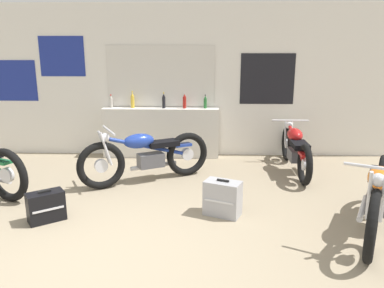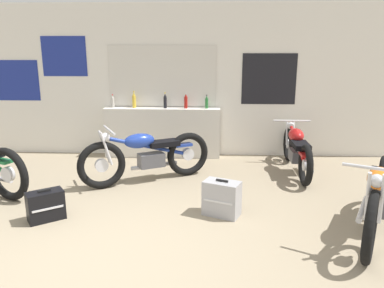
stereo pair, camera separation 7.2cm
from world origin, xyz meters
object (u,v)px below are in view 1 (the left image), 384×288
Objects in this scene: bottle_leftmost at (111,102)px; motorcycle_orange at (377,196)px; motorcycle_blue at (146,156)px; bottle_left_center at (133,100)px; hard_case_silver at (223,198)px; hard_case_black at (46,206)px; motorcycle_red at (296,149)px; bottle_right_center at (184,101)px; bottle_center at (164,101)px; bottle_rightmost at (205,102)px.

motorcycle_orange is (3.64, -3.00, -0.60)m from bottle_leftmost.
bottle_leftmost reaches higher than motorcycle_blue.
bottle_leftmost is 0.41m from bottle_left_center.
hard_case_black is (-2.10, -0.23, -0.04)m from hard_case_silver.
bottle_right_center is at bearing 156.17° from motorcycle_red.
bottle_right_center is 3.79m from motorcycle_orange.
bottle_center is 0.77m from bottle_rightmost.
motorcycle_orange is at bearing -79.81° from motorcycle_red.
motorcycle_red is (3.25, -0.86, -0.65)m from bottle_leftmost.
bottle_rightmost is 0.13× the size of motorcycle_red.
bottle_leftmost is 0.85× the size of bottle_right_center.
bottle_rightmost is (1.75, -0.02, 0.00)m from bottle_leftmost.
bottle_center reaches higher than hard_case_silver.
bottle_left_center reaches higher than bottle_leftmost.
hard_case_silver is (1.56, -2.60, -0.84)m from bottle_left_center.
hard_case_silver is at bearing -58.93° from bottle_left_center.
motorcycle_red is 3.89× the size of hard_case_silver.
motorcycle_orange is 3.77m from hard_case_black.
motorcycle_red is at bearing -20.05° from bottle_center.
bottle_center is 4.02m from motorcycle_orange.
bottle_rightmost reaches higher than motorcycle_orange.
bottle_rightmost reaches higher than hard_case_silver.
motorcycle_blue is at bearing 54.56° from hard_case_black.
hard_case_black is at bearing -118.03° from bottle_right_center.
motorcycle_blue is (-0.89, -1.43, -0.62)m from bottle_rightmost.
motorcycle_orange is at bearing -39.54° from bottle_leftmost.
bottle_left_center reaches higher than hard_case_black.
bottle_center is at bearing -178.68° from bottle_rightmost.
bottle_right_center reaches higher than motorcycle_orange.
motorcycle_orange is (3.23, -2.99, -0.63)m from bottle_left_center.
bottle_rightmost is at bearing 122.26° from motorcycle_orange.
bottle_right_center is 2.77m from hard_case_silver.
bottle_left_center reaches higher than bottle_center.
hard_case_silver is (0.60, -2.58, -0.83)m from bottle_right_center.
bottle_rightmost is 0.13× the size of motorcycle_blue.
motorcycle_blue is at bearing -59.31° from bottle_leftmost.
bottle_left_center is 1.07× the size of bottle_right_center.
bottle_rightmost is (1.35, -0.01, -0.03)m from bottle_left_center.
hard_case_black is at bearing 177.57° from motorcycle_orange.
bottle_rightmost is 1.80m from motorcycle_blue.
bottle_leftmost is at bearing 178.35° from bottle_left_center.
motorcycle_blue is at bearing -166.11° from motorcycle_red.
bottle_leftmost is 0.50× the size of hard_case_silver.
bottle_left_center is at bearing 177.59° from bottle_center.
motorcycle_blue is 3.18m from motorcycle_orange.
bottle_left_center is 0.16× the size of motorcycle_red.
bottle_leftmost is at bearing 127.06° from hard_case_silver.
motorcycle_blue reaches higher than hard_case_black.
bottle_leftmost is 0.53× the size of hard_case_black.
bottle_center is 2.50m from motorcycle_red.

